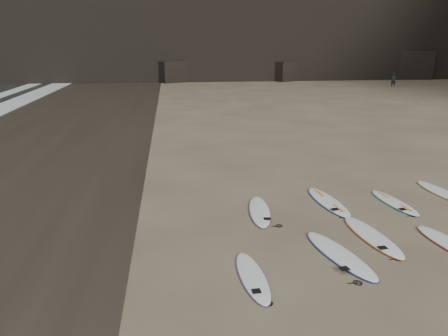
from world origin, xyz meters
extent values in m
plane|color=#897559|center=(0.00, 0.00, 0.00)|extent=(240.00, 240.00, 0.00)
cube|color=#383026|center=(-13.00, 10.00, 0.00)|extent=(12.00, 200.00, 0.01)
cube|color=black|center=(8.00, 45.00, 1.16)|extent=(4.23, 4.46, 2.33)
cube|color=black|center=(25.00, 46.00, 1.80)|extent=(5.95, 5.19, 3.59)
cube|color=black|center=(-6.00, 45.00, 1.25)|extent=(4.49, 4.76, 2.49)
ellipsoid|color=white|center=(-4.30, -1.21, 0.04)|extent=(0.67, 2.27, 0.08)
ellipsoid|color=white|center=(-2.04, -0.47, 0.05)|extent=(1.28, 2.78, 0.10)
ellipsoid|color=white|center=(-0.81, 0.41, 0.05)|extent=(0.93, 2.72, 0.10)
ellipsoid|color=white|center=(-3.40, 2.48, 0.04)|extent=(0.88, 2.55, 0.09)
ellipsoid|color=white|center=(-1.07, 2.99, 0.05)|extent=(0.91, 2.77, 0.10)
ellipsoid|color=white|center=(0.99, 2.67, 0.04)|extent=(0.84, 2.39, 0.08)
ellipsoid|color=white|center=(3.04, 3.40, 0.04)|extent=(0.80, 2.50, 0.09)
imported|color=black|center=(18.11, 35.86, 0.76)|extent=(0.59, 0.42, 1.52)
camera|label=1|loc=(-5.95, -9.51, 5.01)|focal=35.00mm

